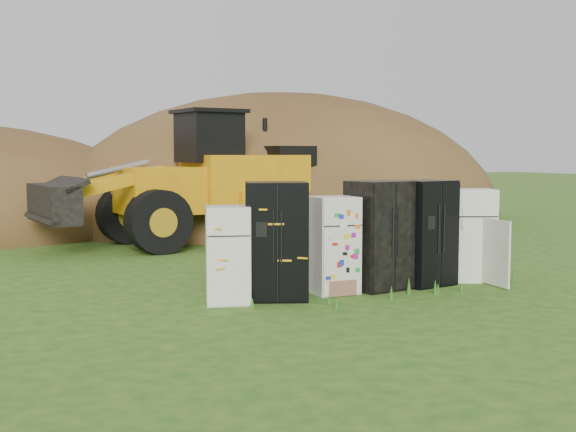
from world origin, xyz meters
The scene contains 9 objects.
ground centered at (0.00, 0.00, 0.00)m, with size 120.00×120.00×0.00m, color #235316.
fridge_leftmost centered at (-2.48, 0.00, 0.78)m, with size 0.69×0.66×1.56m, color white, non-canonical shape.
fridge_black_side centered at (-1.63, -0.03, 0.96)m, with size 1.01×0.79×1.93m, color black, non-canonical shape.
fridge_sticker centered at (-0.54, 0.01, 0.83)m, with size 0.74×0.68×1.66m, color white, non-canonical shape.
fridge_dark_mid centered at (0.35, -0.03, 0.96)m, with size 0.98×0.80×1.91m, color black, non-canonical shape.
fridge_black_right centered at (1.33, -0.03, 0.95)m, with size 0.95×0.79×1.91m, color black, non-canonical shape.
fridge_open_door centered at (2.43, -0.04, 0.86)m, with size 0.78×0.72×1.72m, color white, non-canonical shape.
wheel_loader centered at (-1.02, 7.29, 1.76)m, with size 7.29×2.96×3.53m, color orange, non-canonical shape.
dirt_mound_right centered at (4.32, 11.94, 0.00)m, with size 16.28×11.94×8.94m, color #4A3117.
Camera 1 is at (-6.58, -10.67, 2.40)m, focal length 45.00 mm.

